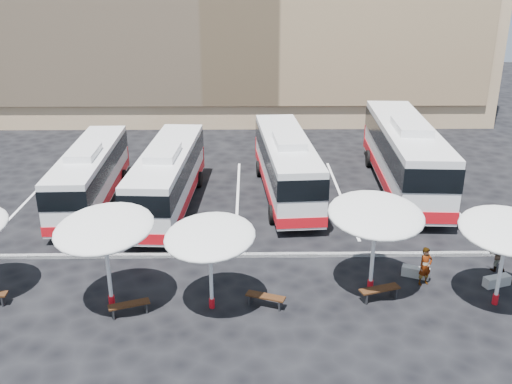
{
  "coord_description": "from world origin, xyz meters",
  "views": [
    {
      "loc": [
        0.67,
        -22.75,
        12.19
      ],
      "look_at": [
        1.0,
        3.0,
        2.2
      ],
      "focal_mm": 40.0,
      "sensor_mm": 36.0,
      "label": 1
    }
  ],
  "objects_px": {
    "bus_2": "(286,163)",
    "bus_3": "(404,153)",
    "sunshade_4": "(507,230)",
    "passenger_0": "(425,266)",
    "sunshade_1": "(104,228)",
    "wood_bench_2": "(266,298)",
    "wood_bench_3": "(380,291)",
    "conc_bench_1": "(497,281)",
    "conc_bench_0": "(416,272)",
    "sunshade_2": "(210,237)",
    "wood_bench_1": "(129,306)",
    "passenger_1": "(498,254)",
    "bus_1": "(168,176)",
    "bus_0": "(90,174)",
    "sunshade_3": "(376,215)"
  },
  "relations": [
    {
      "from": "bus_2",
      "to": "bus_3",
      "type": "distance_m",
      "value": 7.16
    },
    {
      "from": "sunshade_4",
      "to": "passenger_0",
      "type": "bearing_deg",
      "value": 146.53
    },
    {
      "from": "sunshade_1",
      "to": "bus_3",
      "type": "bearing_deg",
      "value": 41.51
    },
    {
      "from": "wood_bench_2",
      "to": "wood_bench_3",
      "type": "xyz_separation_m",
      "value": [
        4.53,
        0.43,
        0.03
      ]
    },
    {
      "from": "bus_2",
      "to": "conc_bench_1",
      "type": "bearing_deg",
      "value": -56.3
    },
    {
      "from": "sunshade_1",
      "to": "conc_bench_0",
      "type": "bearing_deg",
      "value": 9.67
    },
    {
      "from": "wood_bench_3",
      "to": "sunshade_2",
      "type": "bearing_deg",
      "value": -175.62
    },
    {
      "from": "wood_bench_1",
      "to": "passenger_1",
      "type": "height_order",
      "value": "passenger_1"
    },
    {
      "from": "sunshade_4",
      "to": "bus_1",
      "type": "bearing_deg",
      "value": 144.58
    },
    {
      "from": "bus_1",
      "to": "bus_3",
      "type": "bearing_deg",
      "value": 15.47
    },
    {
      "from": "bus_0",
      "to": "sunshade_4",
      "type": "distance_m",
      "value": 21.31
    },
    {
      "from": "bus_0",
      "to": "bus_1",
      "type": "distance_m",
      "value": 4.43
    },
    {
      "from": "bus_3",
      "to": "wood_bench_3",
      "type": "relative_size",
      "value": 8.0
    },
    {
      "from": "bus_1",
      "to": "wood_bench_3",
      "type": "relative_size",
      "value": 6.77
    },
    {
      "from": "bus_2",
      "to": "passenger_0",
      "type": "bearing_deg",
      "value": -67.63
    },
    {
      "from": "bus_0",
      "to": "passenger_1",
      "type": "xyz_separation_m",
      "value": [
        19.53,
        -7.97,
        -0.96
      ]
    },
    {
      "from": "bus_2",
      "to": "wood_bench_3",
      "type": "relative_size",
      "value": 7.03
    },
    {
      "from": "bus_1",
      "to": "passenger_0",
      "type": "relative_size",
      "value": 6.94
    },
    {
      "from": "bus_3",
      "to": "sunshade_2",
      "type": "distance_m",
      "value": 16.87
    },
    {
      "from": "sunshade_2",
      "to": "conc_bench_1",
      "type": "xyz_separation_m",
      "value": [
        11.72,
        1.51,
        -2.83
      ]
    },
    {
      "from": "bus_3",
      "to": "wood_bench_3",
      "type": "distance_m",
      "value": 13.31
    },
    {
      "from": "bus_0",
      "to": "wood_bench_1",
      "type": "distance_m",
      "value": 12.05
    },
    {
      "from": "bus_0",
      "to": "bus_3",
      "type": "bearing_deg",
      "value": 5.73
    },
    {
      "from": "bus_1",
      "to": "conc_bench_0",
      "type": "distance_m",
      "value": 13.99
    },
    {
      "from": "bus_3",
      "to": "conc_bench_0",
      "type": "relative_size",
      "value": 11.98
    },
    {
      "from": "wood_bench_3",
      "to": "conc_bench_1",
      "type": "xyz_separation_m",
      "value": [
        5.11,
        1.01,
        -0.17
      ]
    },
    {
      "from": "bus_2",
      "to": "wood_bench_1",
      "type": "relative_size",
      "value": 7.55
    },
    {
      "from": "bus_3",
      "to": "sunshade_4",
      "type": "relative_size",
      "value": 3.46
    },
    {
      "from": "bus_2",
      "to": "sunshade_2",
      "type": "relative_size",
      "value": 2.67
    },
    {
      "from": "bus_1",
      "to": "sunshade_2",
      "type": "xyz_separation_m",
      "value": [
        2.94,
        -10.11,
        1.19
      ]
    },
    {
      "from": "bus_0",
      "to": "wood_bench_2",
      "type": "xyz_separation_m",
      "value": [
        9.4,
        -10.69,
        -1.4
      ]
    },
    {
      "from": "wood_bench_3",
      "to": "bus_0",
      "type": "bearing_deg",
      "value": 143.63
    },
    {
      "from": "sunshade_4",
      "to": "wood_bench_1",
      "type": "distance_m",
      "value": 14.48
    },
    {
      "from": "sunshade_3",
      "to": "passenger_0",
      "type": "height_order",
      "value": "sunshade_3"
    },
    {
      "from": "bus_2",
      "to": "conc_bench_0",
      "type": "bearing_deg",
      "value": -67.01
    },
    {
      "from": "wood_bench_2",
      "to": "passenger_1",
      "type": "bearing_deg",
      "value": 15.04
    },
    {
      "from": "bus_0",
      "to": "wood_bench_1",
      "type": "relative_size",
      "value": 6.85
    },
    {
      "from": "sunshade_2",
      "to": "passenger_0",
      "type": "distance_m",
      "value": 9.16
    },
    {
      "from": "sunshade_4",
      "to": "conc_bench_1",
      "type": "distance_m",
      "value": 3.33
    },
    {
      "from": "wood_bench_2",
      "to": "sunshade_1",
      "type": "bearing_deg",
      "value": 179.06
    },
    {
      "from": "wood_bench_1",
      "to": "passenger_0",
      "type": "xyz_separation_m",
      "value": [
        11.83,
        2.12,
        0.47
      ]
    },
    {
      "from": "wood_bench_1",
      "to": "wood_bench_3",
      "type": "height_order",
      "value": "wood_bench_3"
    },
    {
      "from": "conc_bench_1",
      "to": "passenger_0",
      "type": "relative_size",
      "value": 0.69
    },
    {
      "from": "wood_bench_2",
      "to": "passenger_1",
      "type": "height_order",
      "value": "passenger_1"
    },
    {
      "from": "wood_bench_3",
      "to": "conc_bench_0",
      "type": "bearing_deg",
      "value": 42.68
    },
    {
      "from": "sunshade_1",
      "to": "sunshade_3",
      "type": "xyz_separation_m",
      "value": [
        10.31,
        1.06,
        0.03
      ]
    },
    {
      "from": "sunshade_2",
      "to": "sunshade_1",
      "type": "bearing_deg",
      "value": 177.47
    },
    {
      "from": "bus_2",
      "to": "wood_bench_2",
      "type": "bearing_deg",
      "value": -101.47
    },
    {
      "from": "conc_bench_0",
      "to": "passenger_1",
      "type": "distance_m",
      "value": 3.74
    },
    {
      "from": "bus_0",
      "to": "sunshade_1",
      "type": "bearing_deg",
      "value": -73.71
    }
  ]
}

